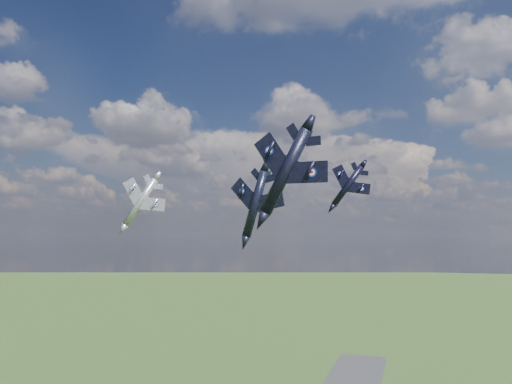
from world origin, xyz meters
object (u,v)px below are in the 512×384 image
(jet_high_navy, at_px, (348,186))
(jet_left_silver, at_px, (141,202))
(jet_right_navy, at_px, (286,171))
(jet_lead_navy, at_px, (255,204))

(jet_high_navy, height_order, jet_left_silver, jet_high_navy)
(jet_right_navy, relative_size, jet_high_navy, 1.15)
(jet_right_navy, height_order, jet_high_navy, jet_high_navy)
(jet_right_navy, bearing_deg, jet_left_silver, 149.81)
(jet_right_navy, bearing_deg, jet_lead_navy, 124.42)
(jet_high_navy, bearing_deg, jet_lead_navy, -116.13)
(jet_right_navy, height_order, jet_left_silver, jet_right_navy)
(jet_lead_navy, bearing_deg, jet_high_navy, 79.19)
(jet_lead_navy, distance_m, jet_high_navy, 28.91)
(jet_lead_navy, xyz_separation_m, jet_left_silver, (-25.75, 7.96, 1.31))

